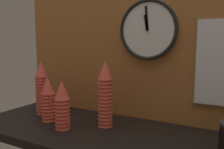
# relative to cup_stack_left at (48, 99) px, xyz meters

# --- Properties ---
(ground_plane) EXTENTS (1.60, 0.56, 0.04)m
(ground_plane) POSITION_rel_cup_stack_left_xyz_m (0.44, 0.02, -0.14)
(ground_plane) COLOR black
(wall_tiled_back) EXTENTS (1.60, 0.03, 1.05)m
(wall_tiled_back) POSITION_rel_cup_stack_left_xyz_m (0.44, 0.29, 0.40)
(wall_tiled_back) COLOR #A3602D
(wall_tiled_back) RESTS_ON ground_plane
(cup_stack_left) EXTENTS (0.08, 0.08, 0.24)m
(cup_stack_left) POSITION_rel_cup_stack_left_xyz_m (0.00, 0.00, 0.00)
(cup_stack_left) COLOR #DB4C3D
(cup_stack_left) RESTS_ON ground_plane
(cup_stack_far_left) EXTENTS (0.08, 0.08, 0.32)m
(cup_stack_far_left) POSITION_rel_cup_stack_left_xyz_m (-0.12, 0.08, 0.04)
(cup_stack_far_left) COLOR #DB4C3D
(cup_stack_far_left) RESTS_ON ground_plane
(cup_stack_center) EXTENTS (0.08, 0.08, 0.34)m
(cup_stack_center) POSITION_rel_cup_stack_left_xyz_m (0.32, 0.07, 0.05)
(cup_stack_center) COLOR #DB4C3D
(cup_stack_center) RESTS_ON ground_plane
(cup_stack_center_left) EXTENTS (0.08, 0.08, 0.24)m
(cup_stack_center_left) POSITION_rel_cup_stack_left_xyz_m (0.15, -0.06, 0.00)
(cup_stack_center_left) COLOR #DB4C3D
(cup_stack_center_left) RESTS_ON ground_plane
(wall_clock) EXTENTS (0.32, 0.03, 0.32)m
(wall_clock) POSITION_rel_cup_stack_left_xyz_m (0.47, 0.26, 0.37)
(wall_clock) COLOR white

